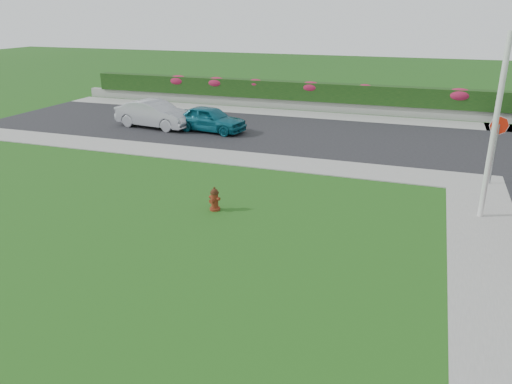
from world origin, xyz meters
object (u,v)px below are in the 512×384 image
at_px(sedan_silver, 155,114).
at_px(utility_pole, 494,130).
at_px(sedan_teal, 210,119).
at_px(stop_sign, 498,134).
at_px(fire_hydrant, 215,199).

xyz_separation_m(sedan_silver, utility_pole, (15.46, -7.36, 1.95)).
height_order(sedan_silver, utility_pole, utility_pole).
xyz_separation_m(sedan_teal, sedan_silver, (-3.15, -0.10, 0.06)).
bearing_deg(stop_sign, utility_pole, -89.79).
bearing_deg(sedan_teal, utility_pole, -113.00).
distance_m(utility_pole, stop_sign, 3.53).
height_order(sedan_teal, sedan_silver, sedan_silver).
bearing_deg(utility_pole, sedan_teal, 148.82).
xyz_separation_m(sedan_teal, utility_pole, (12.32, -7.45, 2.02)).
distance_m(fire_hydrant, utility_pole, 8.43).
xyz_separation_m(fire_hydrant, sedan_silver, (-7.65, 9.52, 0.38)).
xyz_separation_m(fire_hydrant, sedan_teal, (-4.50, 9.61, 0.32)).
bearing_deg(stop_sign, sedan_silver, 174.95).
bearing_deg(fire_hydrant, sedan_teal, 130.01).
bearing_deg(utility_pole, stop_sign, 81.29).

